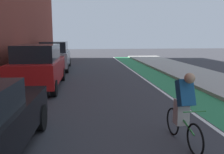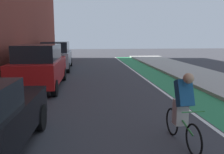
{
  "view_description": "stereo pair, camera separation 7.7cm",
  "coord_description": "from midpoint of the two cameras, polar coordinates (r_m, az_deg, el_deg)",
  "views": [
    {
      "loc": [
        -0.95,
        5.6,
        2.33
      ],
      "look_at": [
        -0.07,
        13.18,
        1.04
      ],
      "focal_mm": 38.38,
      "sensor_mm": 36.0,
      "label": 1
    },
    {
      "loc": [
        -0.88,
        5.59,
        2.33
      ],
      "look_at": [
        -0.07,
        13.18,
        1.04
      ],
      "focal_mm": 38.38,
      "sensor_mm": 36.0,
      "label": 2
    }
  ],
  "objects": [
    {
      "name": "cyclist_mid",
      "position": [
        5.4,
        16.32,
        -7.15
      ],
      "size": [
        0.48,
        1.7,
        1.61
      ],
      "color": "black",
      "rests_on": "ground"
    },
    {
      "name": "bike_lane_paint",
      "position": [
        10.88,
        16.06,
        -3.13
      ],
      "size": [
        1.6,
        34.75,
        0.0
      ],
      "primitive_type": "cube",
      "color": "#2D8451",
      "rests_on": "ground"
    },
    {
      "name": "parked_suv_red",
      "position": [
        11.32,
        -17.16,
        2.53
      ],
      "size": [
        1.96,
        4.64,
        1.98
      ],
      "color": "red",
      "rests_on": "ground"
    },
    {
      "name": "ground_plane",
      "position": [
        8.17,
        0.09,
        -6.95
      ],
      "size": [
        76.45,
        76.45,
        0.0
      ],
      "primitive_type": "plane",
      "color": "#38383D"
    },
    {
      "name": "parked_suv_silver",
      "position": [
        17.44,
        -13.48,
        5.03
      ],
      "size": [
        2.02,
        4.8,
        1.98
      ],
      "color": "#9EA0A8",
      "rests_on": "ground"
    },
    {
      "name": "lane_divider_stripe",
      "position": [
        10.57,
        11.55,
        -3.31
      ],
      "size": [
        0.12,
        34.75,
        0.0
      ],
      "primitive_type": "cube",
      "color": "white",
      "rests_on": "ground"
    }
  ]
}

